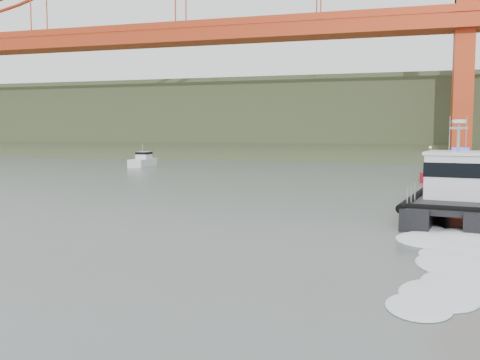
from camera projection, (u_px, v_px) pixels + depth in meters
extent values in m
plane|color=#4F5E58|center=(160.00, 271.00, 19.05)|extent=(400.00, 400.00, 0.00)
cube|color=#323F24|center=(354.00, 157.00, 107.04)|extent=(500.00, 44.72, 16.25)
cube|color=#323F24|center=(363.00, 128.00, 133.28)|extent=(500.00, 70.00, 18.00)
cube|color=#323F24|center=(368.00, 111.00, 156.75)|extent=(500.00, 60.00, 16.00)
cube|color=#B13415|center=(349.00, 29.00, 88.81)|extent=(260.00, 6.00, 2.20)
cube|color=black|center=(429.00, 208.00, 31.54)|extent=(3.48, 12.09, 1.31)
cube|color=black|center=(455.00, 202.00, 30.36)|extent=(6.10, 10.99, 0.27)
cube|color=white|center=(457.00, 176.00, 31.21)|extent=(3.91, 4.44, 2.52)
cube|color=black|center=(458.00, 168.00, 31.17)|extent=(3.99, 4.52, 0.82)
cube|color=white|center=(458.00, 153.00, 31.09)|extent=(4.16, 4.70, 0.17)
cylinder|color=gray|center=(458.00, 138.00, 30.72)|extent=(0.17, 0.17, 1.97)
cylinder|color=white|center=(459.00, 121.00, 30.64)|extent=(0.77, 0.77, 0.20)
cube|color=silver|center=(143.00, 163.00, 76.46)|extent=(2.41, 6.19, 1.21)
cube|color=silver|center=(144.00, 156.00, 76.86)|extent=(1.77, 2.53, 1.21)
cube|color=black|center=(144.00, 153.00, 76.82)|extent=(1.83, 2.58, 0.35)
cylinder|color=gray|center=(142.00, 148.00, 76.27)|extent=(0.08, 0.08, 1.21)
cylinder|color=#A80B1B|center=(429.00, 179.00, 52.01)|extent=(1.82, 1.82, 1.21)
cone|color=#A80B1B|center=(430.00, 166.00, 51.90)|extent=(1.42, 1.42, 1.82)
cylinder|color=#A80B1B|center=(430.00, 154.00, 51.80)|extent=(0.16, 0.16, 1.01)
sphere|color=#E5D87F|center=(430.00, 148.00, 51.74)|extent=(0.30, 0.30, 0.30)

